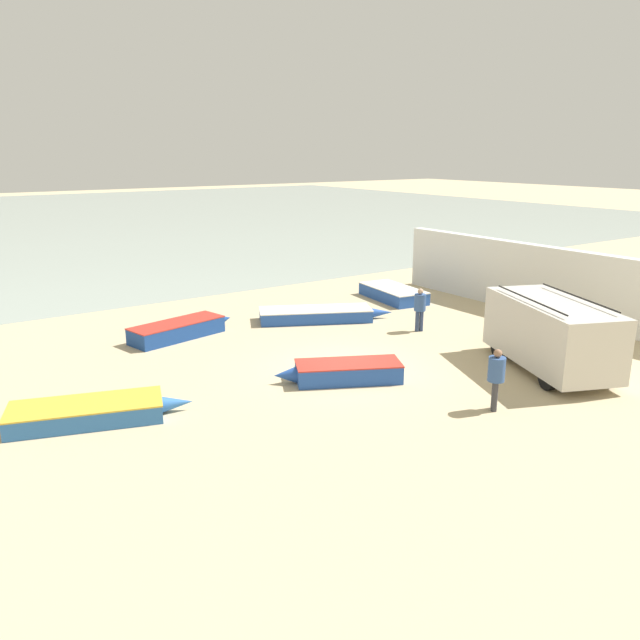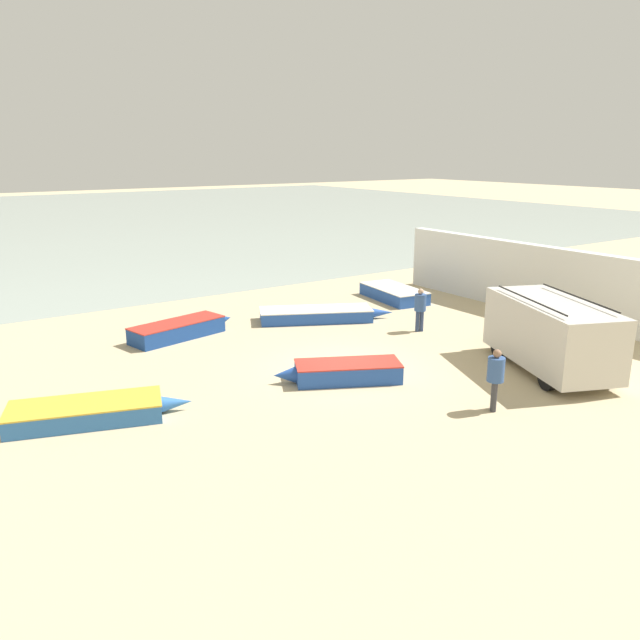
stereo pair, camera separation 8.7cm
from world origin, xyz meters
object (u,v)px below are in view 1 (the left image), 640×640
(fisherman_1, at_px, (420,306))
(parked_van, at_px, (550,333))
(fishing_rowboat_1, at_px, (181,329))
(fishing_rowboat_3, at_px, (344,372))
(fishing_rowboat_0, at_px, (91,412))
(fishing_rowboat_2, at_px, (319,314))
(fisherman_0, at_px, (496,374))
(fishing_rowboat_4, at_px, (392,293))

(fisherman_1, bearing_deg, parked_van, -155.92)
(fishing_rowboat_1, height_order, fishing_rowboat_3, fishing_rowboat_1)
(fishing_rowboat_0, bearing_deg, parked_van, -0.26)
(fishing_rowboat_0, distance_m, fishing_rowboat_2, 11.48)
(fishing_rowboat_1, bearing_deg, fisherman_0, -81.92)
(fishing_rowboat_2, relative_size, fishing_rowboat_3, 1.41)
(parked_van, height_order, fisherman_1, parked_van)
(fishing_rowboat_3, relative_size, fishing_rowboat_4, 0.86)
(fishing_rowboat_1, bearing_deg, fishing_rowboat_3, -85.27)
(parked_van, bearing_deg, fishing_rowboat_1, 62.16)
(parked_van, relative_size, fishing_rowboat_3, 1.41)
(parked_van, distance_m, fisherman_1, 5.58)
(parked_van, bearing_deg, fishing_rowboat_2, 38.97)
(fishing_rowboat_3, height_order, fisherman_0, fisherman_0)
(fishing_rowboat_0, height_order, fishing_rowboat_1, fishing_rowboat_1)
(fisherman_0, distance_m, fisherman_1, 7.64)
(fisherman_1, bearing_deg, fishing_rowboat_0, 116.83)
(parked_van, xyz_separation_m, fishing_rowboat_0, (-13.05, 4.21, -0.98))
(parked_van, distance_m, fishing_rowboat_1, 12.99)
(fishing_rowboat_2, relative_size, fisherman_0, 3.14)
(fishing_rowboat_4, xyz_separation_m, fisherman_1, (-2.69, -4.74, 0.72))
(parked_van, xyz_separation_m, fishing_rowboat_2, (-2.63, 9.04, -0.98))
(parked_van, bearing_deg, fishing_rowboat_0, 94.85)
(fishing_rowboat_2, bearing_deg, fishing_rowboat_4, 40.41)
(fishing_rowboat_2, relative_size, fisherman_1, 3.19)
(fishing_rowboat_3, distance_m, fishing_rowboat_4, 11.14)
(parked_van, relative_size, fishing_rowboat_4, 1.22)
(fishing_rowboat_1, xyz_separation_m, fishing_rowboat_2, (5.60, -0.97, -0.05))
(fishing_rowboat_1, xyz_separation_m, fishing_rowboat_4, (10.59, 0.29, -0.02))
(fishing_rowboat_4, distance_m, fisherman_0, 13.10)
(fishing_rowboat_0, distance_m, fisherman_1, 12.82)
(parked_van, xyz_separation_m, fisherman_1, (-0.32, 5.56, -0.22))
(fisherman_0, height_order, fisherman_1, fisherman_0)
(fishing_rowboat_0, height_order, fisherman_1, fisherman_1)
(fisherman_0, bearing_deg, parked_van, 63.87)
(fisherman_0, bearing_deg, fishing_rowboat_0, -163.58)
(fishing_rowboat_4, bearing_deg, fishing_rowboat_0, 119.13)
(fishing_rowboat_0, bearing_deg, fishing_rowboat_1, 67.91)
(fisherman_1, bearing_deg, fisherman_0, 172.81)
(parked_van, height_order, fishing_rowboat_0, parked_van)
(fishing_rowboat_1, distance_m, fisherman_0, 12.03)
(fishing_rowboat_4, bearing_deg, fishing_rowboat_2, 111.66)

